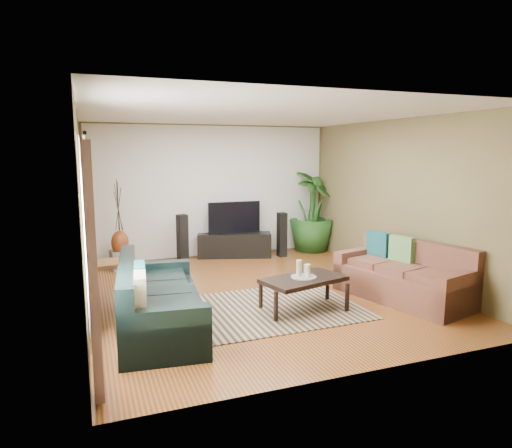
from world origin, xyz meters
name	(u,v)px	position (x,y,z in m)	size (l,w,h in m)	color
floor	(261,293)	(0.00, 0.00, 0.00)	(5.50, 5.50, 0.00)	#9B5B28
ceiling	(261,114)	(0.00, 0.00, 2.70)	(5.50, 5.50, 0.00)	white
wall_back	(212,191)	(0.00, 2.75, 1.35)	(5.00, 5.00, 0.00)	brown
wall_front	(366,238)	(0.00, -2.75, 1.35)	(5.00, 5.00, 0.00)	brown
wall_left	(82,214)	(-2.50, 0.00, 1.35)	(5.50, 5.50, 0.00)	brown
wall_right	(399,200)	(2.50, 0.00, 1.35)	(5.50, 5.50, 0.00)	brown
backwall_panel	(213,191)	(0.00, 2.74, 1.35)	(4.90, 4.90, 0.00)	white
window_pane	(84,230)	(-2.48, -1.60, 1.40)	(1.80, 1.80, 0.00)	white
curtain_near	(93,273)	(-2.43, -2.35, 1.15)	(0.08, 0.35, 2.20)	gray
curtain_far	(90,240)	(-2.43, -0.85, 1.15)	(0.08, 0.35, 2.20)	gray
curtain_rod	(84,136)	(-2.43, -1.60, 2.30)	(0.03, 0.03, 1.90)	black
sofa_left	(160,295)	(-1.66, -0.88, 0.42)	(2.19, 0.94, 0.85)	black
sofa_right	(402,271)	(1.83, -1.01, 0.42)	(1.95, 0.88, 0.85)	brown
area_rug	(264,309)	(-0.22, -0.70, 0.01)	(2.62, 1.85, 0.01)	#A1845F
coffee_table	(303,294)	(0.27, -0.92, 0.23)	(1.13, 0.62, 0.46)	black
candle_tray	(304,277)	(0.27, -0.92, 0.47)	(0.35, 0.35, 0.02)	gray
candle_tall	(299,268)	(0.21, -0.89, 0.59)	(0.07, 0.07, 0.23)	beige
candle_mid	(308,271)	(0.31, -0.96, 0.57)	(0.07, 0.07, 0.17)	#F0E6CB
candle_short	(306,270)	(0.34, -0.86, 0.55)	(0.07, 0.07, 0.14)	beige
tv_stand	(234,245)	(0.39, 2.50, 0.25)	(1.50, 0.45, 0.50)	black
television	(234,217)	(0.39, 2.50, 0.82)	(1.10, 0.06, 0.65)	black
speaker_left	(182,239)	(-0.73, 2.30, 0.48)	(0.17, 0.19, 0.96)	black
speaker_right	(282,235)	(1.32, 2.18, 0.46)	(0.17, 0.18, 0.92)	black
potted_plant	(312,211)	(2.16, 2.47, 0.87)	(0.98, 0.98, 1.75)	#1E4918
plant_pot	(311,245)	(2.16, 2.47, 0.13)	(0.32, 0.32, 0.25)	black
pedestal	(121,260)	(-1.90, 2.27, 0.17)	(0.34, 0.34, 0.34)	gray
vase	(120,243)	(-1.90, 2.27, 0.50)	(0.32, 0.32, 0.44)	brown
side_table	(105,280)	(-2.25, 0.60, 0.27)	(0.52, 0.52, 0.55)	brown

